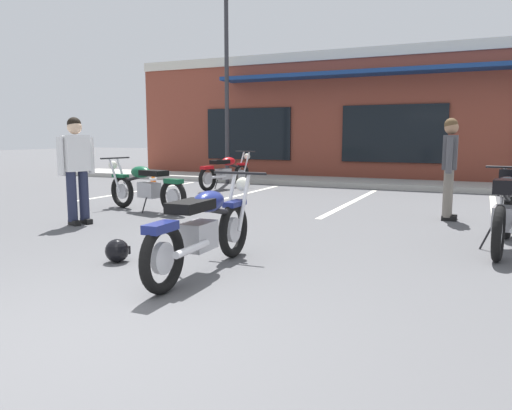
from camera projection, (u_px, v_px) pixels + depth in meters
ground_plane at (279, 239)px, 6.70m from camera, size 80.00×80.00×0.00m
sidewalk_kerb at (384, 184)px, 13.68m from camera, size 22.00×1.80×0.14m
brick_storefront_building at (408, 118)px, 17.14m from camera, size 17.90×6.63×4.00m
painted_stall_lines at (352, 202)px, 10.45m from camera, size 10.96×4.80×0.01m
motorcycle_foreground_classic at (204, 228)px, 5.00m from camera, size 0.66×2.11×0.98m
motorcycle_black_cruiser at (145, 186)px, 9.13m from camera, size 2.08×0.82×0.98m
motorcycle_silver_naked at (506, 206)px, 6.13m from camera, size 0.69×2.11×0.98m
motorcycle_green_cafe_racer at (226, 171)px, 12.96m from camera, size 0.76×2.10×0.98m
person_in_black_shirt at (76, 164)px, 7.70m from camera, size 0.37×0.60×1.68m
person_in_shorts_foreground at (450, 163)px, 8.11m from camera, size 0.28×0.60×1.68m
helmet_on_pavement at (117, 251)px, 5.46m from camera, size 0.26×0.26×0.26m
traffic_cone at (153, 182)px, 12.28m from camera, size 0.34×0.34×0.53m
parking_lot_lamp_post at (225, 60)px, 13.90m from camera, size 0.24×0.76×5.51m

